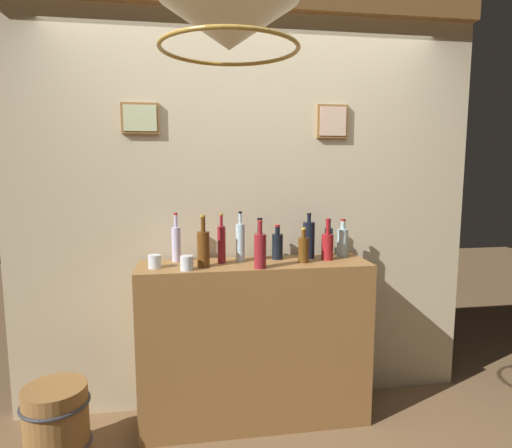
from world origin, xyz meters
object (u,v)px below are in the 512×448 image
at_px(liquor_bottle_vodka, 203,248).
at_px(glass_tumbler_rocks, 155,261).
at_px(liquor_bottle_amaro, 176,243).
at_px(liquor_bottle_tequila, 277,245).
at_px(liquor_bottle_rum, 240,242).
at_px(liquor_bottle_sherry, 222,243).
at_px(liquor_bottle_rye, 309,240).
at_px(glass_tumbler_highball, 187,263).
at_px(liquor_bottle_mezcal, 329,241).
at_px(wooden_barrel, 57,423).
at_px(liquor_bottle_whiskey, 260,244).
at_px(liquor_bottle_bourbon, 260,250).
at_px(liquor_bottle_gin, 303,249).
at_px(liquor_bottle_port, 343,242).
at_px(liquor_bottle_scotch, 327,245).
at_px(pendant_lamp, 229,27).

distance_m(liquor_bottle_vodka, glass_tumbler_rocks, 0.30).
xyz_separation_m(liquor_bottle_amaro, liquor_bottle_tequila, (0.64, -0.04, -0.03)).
bearing_deg(liquor_bottle_rum, liquor_bottle_sherry, -172.42).
relative_size(liquor_bottle_rye, glass_tumbler_rocks, 3.79).
bearing_deg(glass_tumbler_highball, liquor_bottle_mezcal, 16.23).
xyz_separation_m(liquor_bottle_vodka, wooden_barrel, (-0.83, -0.16, -0.94)).
relative_size(liquor_bottle_amaro, wooden_barrel, 0.71).
height_order(liquor_bottle_rye, liquor_bottle_amaro, liquor_bottle_amaro).
bearing_deg(liquor_bottle_rye, liquor_bottle_sherry, -175.16).
bearing_deg(liquor_bottle_whiskey, liquor_bottle_vodka, -156.48).
relative_size(liquor_bottle_vodka, liquor_bottle_rum, 0.98).
distance_m(liquor_bottle_bourbon, glass_tumbler_rocks, 0.62).
distance_m(liquor_bottle_whiskey, liquor_bottle_gin, 0.29).
xyz_separation_m(liquor_bottle_amaro, glass_tumbler_rocks, (-0.12, -0.16, -0.08)).
xyz_separation_m(liquor_bottle_rum, glass_tumbler_rocks, (-0.52, -0.09, -0.09)).
bearing_deg(liquor_bottle_vodka, wooden_barrel, -169.28).
bearing_deg(liquor_bottle_port, liquor_bottle_tequila, -178.72).
height_order(liquor_bottle_mezcal, liquor_bottle_gin, liquor_bottle_mezcal).
distance_m(liquor_bottle_mezcal, liquor_bottle_amaro, 1.00).
distance_m(glass_tumbler_rocks, wooden_barrel, 1.04).
height_order(liquor_bottle_sherry, liquor_bottle_mezcal, liquor_bottle_sherry).
distance_m(liquor_bottle_rum, liquor_bottle_port, 0.69).
relative_size(liquor_bottle_scotch, wooden_barrel, 0.62).
xyz_separation_m(liquor_bottle_whiskey, liquor_bottle_port, (0.55, -0.01, 0.00)).
bearing_deg(liquor_bottle_vodka, liquor_bottle_rye, 11.15).
height_order(liquor_bottle_rye, liquor_bottle_tequila, liquor_bottle_rye).
xyz_separation_m(liquor_bottle_whiskey, liquor_bottle_amaro, (-0.53, 0.02, 0.02)).
bearing_deg(liquor_bottle_rye, liquor_bottle_scotch, -30.73).
bearing_deg(liquor_bottle_mezcal, glass_tumbler_highball, -163.77).
distance_m(liquor_bottle_whiskey, glass_tumbler_rocks, 0.67).
relative_size(liquor_bottle_bourbon, liquor_bottle_sherry, 0.91).
xyz_separation_m(liquor_bottle_vodka, liquor_bottle_port, (0.92, 0.15, -0.02)).
height_order(liquor_bottle_port, pendant_lamp, pendant_lamp).
relative_size(liquor_bottle_amaro, pendant_lamp, 0.59).
distance_m(liquor_bottle_gin, glass_tumbler_rocks, 0.90).
xyz_separation_m(liquor_bottle_vodka, pendant_lamp, (0.07, -0.93, 0.97)).
bearing_deg(liquor_bottle_sherry, wooden_barrel, -165.55).
xyz_separation_m(liquor_bottle_whiskey, liquor_bottle_mezcal, (0.48, 0.04, 0.00)).
xyz_separation_m(liquor_bottle_whiskey, liquor_bottle_sherry, (-0.25, -0.07, 0.02)).
distance_m(liquor_bottle_vodka, liquor_bottle_mezcal, 0.87).
distance_m(liquor_bottle_vodka, liquor_bottle_scotch, 0.79).
bearing_deg(liquor_bottle_amaro, glass_tumbler_highball, -75.92).
distance_m(liquor_bottle_rum, glass_tumbler_rocks, 0.53).
bearing_deg(liquor_bottle_tequila, liquor_bottle_vodka, -163.67).
xyz_separation_m(liquor_bottle_bourbon, liquor_bottle_tequila, (0.15, 0.23, -0.02)).
xyz_separation_m(liquor_bottle_rye, liquor_bottle_gin, (-0.07, -0.12, -0.04)).
bearing_deg(liquor_bottle_gin, liquor_bottle_port, 23.50).
height_order(liquor_bottle_tequila, wooden_barrel, liquor_bottle_tequila).
bearing_deg(wooden_barrel, glass_tumbler_highball, 6.63).
bearing_deg(liquor_bottle_vodka, liquor_bottle_rum, 23.67).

